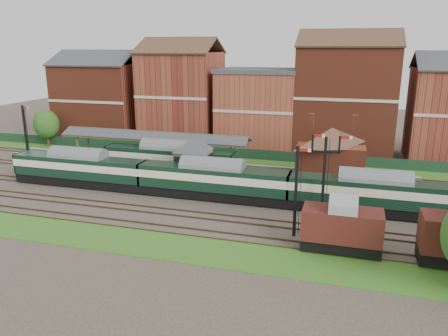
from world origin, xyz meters
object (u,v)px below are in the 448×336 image
(semaphore_bracket, at_px, (324,173))
(goods_van_a, at_px, (342,227))
(signal_box, at_px, (194,161))
(dmu_train, at_px, (213,179))
(platform_railcar, at_px, (170,159))

(semaphore_bracket, xyz_separation_m, goods_van_a, (1.92, -6.50, -2.50))
(signal_box, distance_m, semaphore_bracket, 16.16)
(dmu_train, xyz_separation_m, platform_railcar, (-7.73, 6.50, 0.07))
(dmu_train, distance_m, goods_van_a, 16.34)
(goods_van_a, bearing_deg, platform_railcar, 144.04)
(signal_box, distance_m, dmu_train, 4.75)
(platform_railcar, xyz_separation_m, goods_van_a, (21.37, -15.50, -0.15))
(signal_box, xyz_separation_m, semaphore_bracket, (15.04, -5.75, 1.44))
(semaphore_bracket, height_order, goods_van_a, semaphore_bracket)
(signal_box, xyz_separation_m, dmu_train, (3.32, -3.25, -0.97))
(dmu_train, bearing_deg, goods_van_a, -33.42)
(dmu_train, relative_size, platform_railcar, 2.90)
(semaphore_bracket, height_order, platform_railcar, semaphore_bracket)
(semaphore_bracket, distance_m, platform_railcar, 21.56)
(signal_box, bearing_deg, goods_van_a, -35.84)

